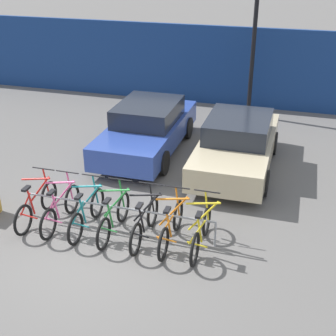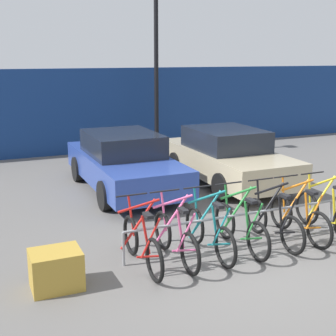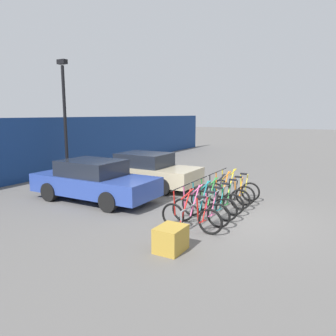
{
  "view_description": "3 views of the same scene",
  "coord_description": "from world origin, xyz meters",
  "px_view_note": "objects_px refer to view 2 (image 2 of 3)",
  "views": [
    {
      "loc": [
        3.54,
        -6.92,
        5.47
      ],
      "look_at": [
        1.15,
        1.25,
        1.3
      ],
      "focal_mm": 50.0,
      "sensor_mm": 36.0,
      "label": 1
    },
    {
      "loc": [
        -3.84,
        -5.78,
        3.19
      ],
      "look_at": [
        -0.5,
        1.97,
        1.16
      ],
      "focal_mm": 50.0,
      "sensor_mm": 36.0,
      "label": 2
    },
    {
      "loc": [
        -8.81,
        -2.9,
        2.96
      ],
      "look_at": [
        -0.31,
        1.91,
        1.34
      ],
      "focal_mm": 35.0,
      "sensor_mm": 36.0,
      "label": 3
    }
  ],
  "objects_px": {
    "bike_rack": "(238,218)",
    "lamp_post": "(156,62)",
    "bicycle_orange": "(299,218)",
    "bicycle_yellow": "(326,214)",
    "cargo_crate": "(56,270)",
    "bicycle_red": "(142,244)",
    "car_beige": "(227,157)",
    "bicycle_green": "(241,228)",
    "bicycle_pink": "(176,238)",
    "car_blue": "(124,162)",
    "bicycle_teal": "(209,233)",
    "bicycle_black": "(274,222)"
  },
  "relations": [
    {
      "from": "bicycle_yellow",
      "to": "lamp_post",
      "type": "height_order",
      "value": "lamp_post"
    },
    {
      "from": "bicycle_black",
      "to": "bicycle_green",
      "type": "bearing_deg",
      "value": -179.32
    },
    {
      "from": "bicycle_green",
      "to": "bicycle_black",
      "type": "distance_m",
      "value": 0.66
    },
    {
      "from": "bicycle_green",
      "to": "lamp_post",
      "type": "bearing_deg",
      "value": 74.69
    },
    {
      "from": "lamp_post",
      "to": "cargo_crate",
      "type": "height_order",
      "value": "lamp_post"
    },
    {
      "from": "bicycle_orange",
      "to": "cargo_crate",
      "type": "distance_m",
      "value": 4.32
    },
    {
      "from": "bicycle_red",
      "to": "bicycle_pink",
      "type": "distance_m",
      "value": 0.57
    },
    {
      "from": "bicycle_pink",
      "to": "car_blue",
      "type": "bearing_deg",
      "value": 84.22
    },
    {
      "from": "bicycle_black",
      "to": "bicycle_yellow",
      "type": "xyz_separation_m",
      "value": [
        1.16,
        0.0,
        0.0
      ]
    },
    {
      "from": "lamp_post",
      "to": "car_blue",
      "type": "bearing_deg",
      "value": -122.23
    },
    {
      "from": "bicycle_black",
      "to": "car_beige",
      "type": "height_order",
      "value": "car_beige"
    },
    {
      "from": "bicycle_orange",
      "to": "car_beige",
      "type": "distance_m",
      "value": 3.85
    },
    {
      "from": "bike_rack",
      "to": "lamp_post",
      "type": "distance_m",
      "value": 8.38
    },
    {
      "from": "bicycle_yellow",
      "to": "lamp_post",
      "type": "xyz_separation_m",
      "value": [
        -0.13,
        7.97,
        2.62
      ]
    },
    {
      "from": "bicycle_red",
      "to": "bicycle_black",
      "type": "height_order",
      "value": "same"
    },
    {
      "from": "bicycle_black",
      "to": "car_blue",
      "type": "height_order",
      "value": "car_blue"
    },
    {
      "from": "bike_rack",
      "to": "lamp_post",
      "type": "xyz_separation_m",
      "value": [
        1.66,
        7.83,
        2.51
      ]
    },
    {
      "from": "bicycle_red",
      "to": "lamp_post",
      "type": "distance_m",
      "value": 9.08
    },
    {
      "from": "bike_rack",
      "to": "bicycle_black",
      "type": "bearing_deg",
      "value": -13.12
    },
    {
      "from": "bicycle_yellow",
      "to": "car_beige",
      "type": "xyz_separation_m",
      "value": [
        0.1,
        3.77,
        0.31
      ]
    },
    {
      "from": "cargo_crate",
      "to": "car_blue",
      "type": "bearing_deg",
      "value": 60.96
    },
    {
      "from": "bicycle_black",
      "to": "lamp_post",
      "type": "height_order",
      "value": "lamp_post"
    },
    {
      "from": "bicycle_green",
      "to": "lamp_post",
      "type": "relative_size",
      "value": 0.32
    },
    {
      "from": "bicycle_orange",
      "to": "bicycle_teal",
      "type": "bearing_deg",
      "value": -176.16
    },
    {
      "from": "bicycle_red",
      "to": "bicycle_yellow",
      "type": "xyz_separation_m",
      "value": [
        3.59,
        0.0,
        0.0
      ]
    },
    {
      "from": "bicycle_teal",
      "to": "bicycle_red",
      "type": "bearing_deg",
      "value": -178.03
    },
    {
      "from": "lamp_post",
      "to": "bicycle_green",
      "type": "bearing_deg",
      "value": -101.96
    },
    {
      "from": "bicycle_red",
      "to": "bicycle_green",
      "type": "height_order",
      "value": "same"
    },
    {
      "from": "bike_rack",
      "to": "bicycle_orange",
      "type": "xyz_separation_m",
      "value": [
        1.19,
        -0.15,
        -0.11
      ]
    },
    {
      "from": "bicycle_pink",
      "to": "car_beige",
      "type": "height_order",
      "value": "car_beige"
    },
    {
      "from": "bicycle_yellow",
      "to": "car_beige",
      "type": "relative_size",
      "value": 0.4
    },
    {
      "from": "bicycle_pink",
      "to": "lamp_post",
      "type": "height_order",
      "value": "lamp_post"
    },
    {
      "from": "bike_rack",
      "to": "bicycle_red",
      "type": "height_order",
      "value": "bicycle_red"
    },
    {
      "from": "cargo_crate",
      "to": "bicycle_yellow",
      "type": "bearing_deg",
      "value": 1.77
    },
    {
      "from": "car_beige",
      "to": "bicycle_red",
      "type": "bearing_deg",
      "value": -134.38
    },
    {
      "from": "bicycle_orange",
      "to": "car_blue",
      "type": "xyz_separation_m",
      "value": [
        -1.9,
        4.21,
        0.31
      ]
    },
    {
      "from": "bike_rack",
      "to": "car_blue",
      "type": "height_order",
      "value": "car_blue"
    },
    {
      "from": "bike_rack",
      "to": "car_blue",
      "type": "bearing_deg",
      "value": 99.93
    },
    {
      "from": "bicycle_teal",
      "to": "bicycle_yellow",
      "type": "xyz_separation_m",
      "value": [
        2.42,
        0.0,
        0.0
      ]
    },
    {
      "from": "bicycle_teal",
      "to": "bicycle_yellow",
      "type": "height_order",
      "value": "same"
    },
    {
      "from": "bicycle_black",
      "to": "cargo_crate",
      "type": "height_order",
      "value": "bicycle_black"
    },
    {
      "from": "bicycle_black",
      "to": "lamp_post",
      "type": "relative_size",
      "value": 0.32
    },
    {
      "from": "bike_rack",
      "to": "bicycle_orange",
      "type": "height_order",
      "value": "bicycle_orange"
    },
    {
      "from": "car_beige",
      "to": "lamp_post",
      "type": "height_order",
      "value": "lamp_post"
    },
    {
      "from": "bike_rack",
      "to": "car_beige",
      "type": "height_order",
      "value": "car_beige"
    },
    {
      "from": "bicycle_yellow",
      "to": "cargo_crate",
      "type": "distance_m",
      "value": 4.93
    },
    {
      "from": "bike_rack",
      "to": "bicycle_black",
      "type": "height_order",
      "value": "bicycle_black"
    },
    {
      "from": "bicycle_black",
      "to": "car_blue",
      "type": "bearing_deg",
      "value": 108.45
    },
    {
      "from": "bicycle_green",
      "to": "car_blue",
      "type": "distance_m",
      "value": 4.27
    },
    {
      "from": "cargo_crate",
      "to": "bike_rack",
      "type": "bearing_deg",
      "value": 5.49
    }
  ]
}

